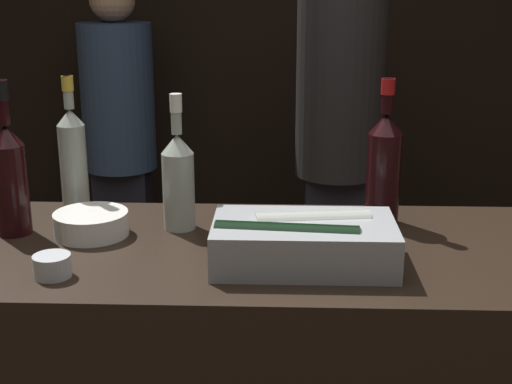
{
  "coord_description": "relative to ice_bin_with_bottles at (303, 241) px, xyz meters",
  "views": [
    {
      "loc": [
        0.06,
        -1.21,
        1.62
      ],
      "look_at": [
        0.0,
        0.35,
        1.15
      ],
      "focal_mm": 50.0,
      "sensor_mm": 36.0,
      "label": 1
    }
  ],
  "objects": [
    {
      "name": "wall_back_chalkboard",
      "position": [
        -0.1,
        2.34,
        0.31
      ],
      "size": [
        6.4,
        0.06,
        2.8
      ],
      "color": "black",
      "rests_on": "ground_plane"
    },
    {
      "name": "ice_bin_with_bottles",
      "position": [
        0.0,
        0.0,
        0.0
      ],
      "size": [
        0.39,
        0.23,
        0.11
      ],
      "color": "#9EA0A5",
      "rests_on": "bar_counter"
    },
    {
      "name": "bowl_white",
      "position": [
        -0.5,
        0.16,
        -0.02
      ],
      "size": [
        0.18,
        0.18,
        0.06
      ],
      "color": "silver",
      "rests_on": "bar_counter"
    },
    {
      "name": "candle_votive",
      "position": [
        -0.52,
        -0.09,
        -0.03
      ],
      "size": [
        0.08,
        0.08,
        0.05
      ],
      "color": "silver",
      "rests_on": "bar_counter"
    },
    {
      "name": "white_wine_bottle",
      "position": [
        -0.3,
        0.22,
        0.08
      ],
      "size": [
        0.08,
        0.08,
        0.33
      ],
      "color": "#9EA899",
      "rests_on": "bar_counter"
    },
    {
      "name": "rose_wine_bottle",
      "position": [
        -0.58,
        0.33,
        0.1
      ],
      "size": [
        0.07,
        0.07,
        0.36
      ],
      "color": "#9EA899",
      "rests_on": "bar_counter"
    },
    {
      "name": "red_wine_bottle_tall",
      "position": [
        0.2,
        0.28,
        0.1
      ],
      "size": [
        0.08,
        0.08,
        0.36
      ],
      "color": "black",
      "rests_on": "bar_counter"
    },
    {
      "name": "red_wine_bottle_black_foil",
      "position": [
        -0.69,
        0.17,
        0.09
      ],
      "size": [
        0.08,
        0.08,
        0.37
      ],
      "color": "black",
      "rests_on": "bar_counter"
    },
    {
      "name": "person_in_hoodie",
      "position": [
        -0.82,
        1.89,
        -0.17
      ],
      "size": [
        0.34,
        0.34,
        1.64
      ],
      "rotation": [
        0.0,
        0.0,
        1.97
      ],
      "color": "black",
      "rests_on": "ground_plane"
    },
    {
      "name": "person_blond_tee",
      "position": [
        0.19,
        1.45,
        -0.07
      ],
      "size": [
        0.35,
        0.35,
        1.81
      ],
      "rotation": [
        0.0,
        0.0,
        0.62
      ],
      "color": "black",
      "rests_on": "ground_plane"
    }
  ]
}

